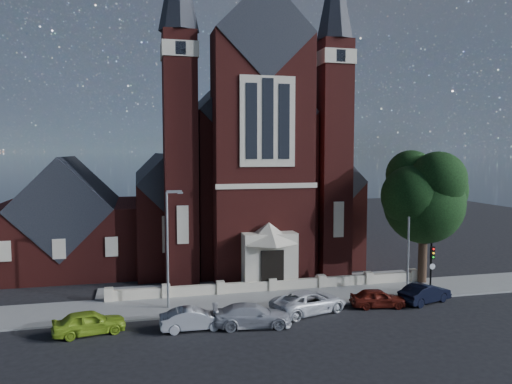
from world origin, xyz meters
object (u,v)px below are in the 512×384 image
car_navy (425,293)px  traffic_signal (432,262)px  car_silver_b (252,315)px  car_dark_red (378,298)px  street_lamp_right (410,232)px  church (232,175)px  street_lamp_left (169,242)px  car_silver_a (193,319)px  street_tree (427,198)px  car_white_suv (309,302)px  car_lime_van (89,322)px  parish_hall (69,225)px

car_navy → traffic_signal: bearing=-66.3°
car_silver_b → car_dark_red: size_ratio=1.29×
traffic_signal → car_navy: bearing=-136.5°
street_lamp_right → church: bearing=118.0°
street_lamp_left → car_dark_red: 14.79m
car_silver_a → car_silver_b: (3.55, -0.31, 0.04)m
street_tree → car_navy: size_ratio=2.57×
church → car_white_suv: 23.09m
street_tree → car_lime_van: (-25.38, -5.33, -6.25)m
street_tree → street_lamp_left: (-20.51, -1.71, -2.36)m
car_silver_b → car_navy: 13.10m
car_silver_b → car_navy: bearing=-74.9°
car_white_suv → car_dark_red: bearing=-107.7°
street_lamp_left → car_lime_van: 7.21m
car_lime_van → car_navy: car_lime_van is taller
car_dark_red → car_navy: 3.70m
car_silver_b → street_lamp_right: bearing=-63.9°
car_dark_red → car_navy: size_ratio=0.90×
car_silver_b → street_lamp_left: bearing=52.3°
car_silver_b → car_white_suv: bearing=-60.9°
traffic_signal → car_silver_b: traffic_signal is taller
parish_hall → street_lamp_right: 29.62m
car_white_suv → car_dark_red: 4.99m
church → street_lamp_right: (10.09, -18.94, -3.59)m
car_dark_red → street_tree: bearing=-46.3°
street_lamp_right → car_silver_b: 14.62m
street_lamp_right → car_navy: 4.80m
traffic_signal → car_silver_a: 18.08m
parish_hall → traffic_signal: bearing=-30.0°
church → street_lamp_right: 21.76m
street_tree → car_silver_a: street_tree is taller
church → car_lime_van: 26.99m
church → parish_hall: (-16.00, -4.94, -4.17)m
street_tree → street_lamp_right: street_tree is taller
traffic_signal → car_lime_van: size_ratio=0.97×
street_lamp_right → car_silver_b: bearing=-160.8°
car_lime_van → car_navy: (22.53, 0.85, -0.02)m
parish_hall → car_dark_red: 27.98m
street_lamp_right → traffic_signal: street_lamp_right is taller
parish_hall → car_silver_a: size_ratio=3.05×
church → parish_hall: church is taller
street_lamp_right → car_navy: size_ratio=1.94×
car_silver_a → car_dark_red: size_ratio=1.06×
parish_hall → car_dark_red: size_ratio=3.25×
street_lamp_right → car_white_suv: bearing=-162.3°
car_silver_a → street_tree: bearing=-74.2°
church → street_lamp_left: 20.84m
car_white_suv → car_navy: bearing=-106.7°
church → car_lime_van: (-12.78, -22.56, -7.48)m
street_tree → street_lamp_left: street_tree is taller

